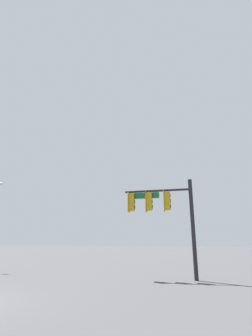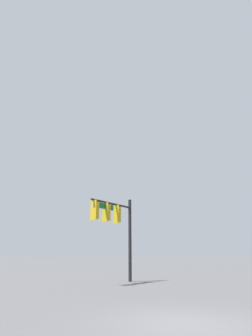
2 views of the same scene
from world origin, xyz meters
The scene contains 1 object.
signal_pole_near centered at (-6.74, -8.45, 4.03)m, with size 4.20×0.55×5.79m.
Camera 1 is at (-8.41, 7.73, 1.98)m, focal length 28.00 mm.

